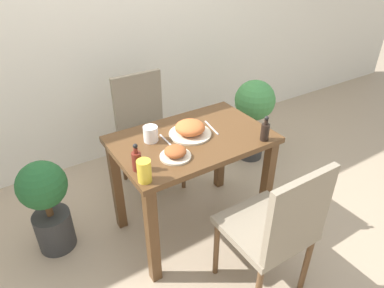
{
  "coord_description": "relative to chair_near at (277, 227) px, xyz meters",
  "views": [
    {
      "loc": [
        -0.96,
        -1.52,
        1.79
      ],
      "look_at": [
        0.0,
        0.0,
        0.68
      ],
      "focal_mm": 32.0,
      "sensor_mm": 36.0,
      "label": 1
    }
  ],
  "objects": [
    {
      "name": "potted_plant_right",
      "position": [
        0.85,
        1.14,
        -0.05
      ],
      "size": [
        0.35,
        0.35,
        0.74
      ],
      "color": "#333333",
      "rests_on": "ground_plane"
    },
    {
      "name": "ground_plane",
      "position": [
        -0.08,
        0.68,
        -0.51
      ],
      "size": [
        16.0,
        16.0,
        0.0
      ],
      "primitive_type": "plane",
      "color": "tan"
    },
    {
      "name": "juice_glass",
      "position": [
        -0.51,
        0.45,
        0.28
      ],
      "size": [
        0.07,
        0.07,
        0.12
      ],
      "color": "gold",
      "rests_on": "dining_table"
    },
    {
      "name": "wall_back",
      "position": [
        -0.08,
        1.89,
        0.79
      ],
      "size": [
        8.0,
        0.05,
        2.6
      ],
      "color": "white",
      "rests_on": "ground_plane"
    },
    {
      "name": "food_plate",
      "position": [
        -0.07,
        0.71,
        0.26
      ],
      "size": [
        0.26,
        0.26,
        0.09
      ],
      "color": "beige",
      "rests_on": "dining_table"
    },
    {
      "name": "fork_utensil",
      "position": [
        -0.24,
        0.71,
        0.22
      ],
      "size": [
        0.01,
        0.19,
        0.0
      ],
      "rotation": [
        0.0,
        0.0,
        1.54
      ],
      "color": "silver",
      "rests_on": "dining_table"
    },
    {
      "name": "sauce_bottle",
      "position": [
        -0.5,
        0.55,
        0.28
      ],
      "size": [
        0.05,
        0.05,
        0.16
      ],
      "color": "maroon",
      "rests_on": "dining_table"
    },
    {
      "name": "dining_table",
      "position": [
        -0.08,
        0.68,
        0.09
      ],
      "size": [
        0.96,
        0.62,
        0.73
      ],
      "color": "brown",
      "rests_on": "ground_plane"
    },
    {
      "name": "spoon_utensil",
      "position": [
        0.09,
        0.71,
        0.22
      ],
      "size": [
        0.04,
        0.19,
        0.0
      ],
      "rotation": [
        0.0,
        0.0,
        1.4
      ],
      "color": "silver",
      "rests_on": "dining_table"
    },
    {
      "name": "chair_near",
      "position": [
        0.0,
        0.0,
        0.0
      ],
      "size": [
        0.42,
        0.42,
        0.9
      ],
      "rotation": [
        0.0,
        0.0,
        3.14
      ],
      "color": "gray",
      "rests_on": "ground_plane"
    },
    {
      "name": "chair_far",
      "position": [
        -0.09,
        1.33,
        0.0
      ],
      "size": [
        0.42,
        0.42,
        0.9
      ],
      "color": "gray",
      "rests_on": "ground_plane"
    },
    {
      "name": "potted_plant_left",
      "position": [
        -0.94,
        1.0,
        -0.14
      ],
      "size": [
        0.3,
        0.3,
        0.66
      ],
      "color": "#333333",
      "rests_on": "ground_plane"
    },
    {
      "name": "side_plate",
      "position": [
        -0.27,
        0.55,
        0.25
      ],
      "size": [
        0.18,
        0.18,
        0.06
      ],
      "color": "beige",
      "rests_on": "dining_table"
    },
    {
      "name": "condiment_bottle",
      "position": [
        0.27,
        0.42,
        0.28
      ],
      "size": [
        0.05,
        0.05,
        0.16
      ],
      "color": "black",
      "rests_on": "dining_table"
    },
    {
      "name": "drink_cup",
      "position": [
        -0.31,
        0.78,
        0.27
      ],
      "size": [
        0.09,
        0.09,
        0.09
      ],
      "color": "white",
      "rests_on": "dining_table"
    }
  ]
}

